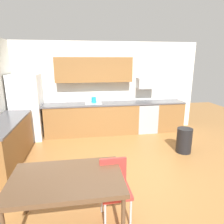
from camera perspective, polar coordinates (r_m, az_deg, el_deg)
name	(u,v)px	position (r m, az deg, el deg)	size (l,w,h in m)	color
ground_plane	(120,174)	(4.13, 2.27, -17.16)	(12.00, 12.00, 0.00)	#9E6B38
wall_back	(104,88)	(6.18, -2.41, 6.99)	(5.80, 0.10, 2.70)	silver
cabinet_run_back	(92,119)	(6.00, -5.65, -2.12)	(2.72, 0.60, 0.90)	brown
cabinet_run_back_right	(167,116)	(6.57, 15.51, -1.11)	(0.83, 0.60, 0.90)	brown
cabinet_run_left	(7,144)	(4.85, -27.83, -7.99)	(0.60, 2.00, 0.90)	brown
countertop_back	(105,104)	(5.91, -1.97, 2.41)	(4.80, 0.64, 0.04)	#4C4C51
countertop_left	(4,123)	(4.70, -28.51, -2.67)	(0.64, 2.00, 0.04)	#4C4C51
upper_cabinets_back	(94,70)	(5.89, -5.18, 11.93)	(2.20, 0.34, 0.70)	brown
refrigerator	(27,107)	(5.98, -23.07, 1.21)	(0.76, 0.70, 1.81)	white
oven_range	(146,117)	(6.31, 9.57, -1.37)	(0.60, 0.60, 0.91)	#999BA0
microwave	(146,83)	(6.20, 9.69, 8.14)	(0.54, 0.36, 0.32)	#9EA0A5
sink_basin	(93,105)	(5.89, -5.31, 1.91)	(0.48, 0.40, 0.14)	#A5A8AD
sink_faucet	(93,99)	(6.04, -5.46, 3.76)	(0.02, 0.02, 0.24)	#B2B5BA
dining_table	(67,181)	(2.70, -12.74, -18.78)	(1.40, 0.90, 0.77)	brown
chair_near_table	(115,185)	(2.94, 0.73, -20.03)	(0.41, 0.41, 0.85)	red
trash_bin	(184,140)	(5.15, 19.88, -7.62)	(0.36, 0.36, 0.60)	black
kettle	(94,100)	(5.91, -5.22, 3.34)	(0.14, 0.14, 0.20)	#198CBF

